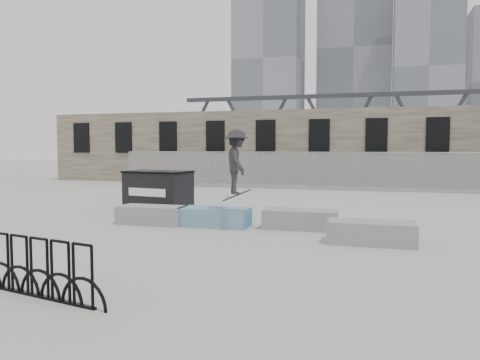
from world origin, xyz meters
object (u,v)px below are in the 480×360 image
(planter_center_left, at_px, (214,216))
(skateboarder, at_px, (237,162))
(planter_center_right, at_px, (300,218))
(dumpster, at_px, (158,191))
(planter_far_left, at_px, (152,214))
(planter_offset, at_px, (372,232))
(bike_rack, at_px, (29,267))

(planter_center_left, relative_size, skateboarder, 1.02)
(planter_center_right, distance_m, dumpster, 5.65)
(planter_far_left, height_order, skateboarder, skateboarder)
(planter_center_left, height_order, dumpster, dumpster)
(dumpster, distance_m, skateboarder, 4.65)
(planter_offset, height_order, dumpster, dumpster)
(planter_far_left, distance_m, planter_center_left, 1.90)
(planter_far_left, height_order, planter_center_left, same)
(planter_far_left, relative_size, planter_center_left, 1.00)
(planter_center_right, distance_m, skateboarder, 2.37)
(planter_center_left, bearing_deg, planter_offset, -16.40)
(planter_center_right, relative_size, dumpster, 0.84)
(planter_offset, bearing_deg, planter_center_left, 163.60)
(planter_far_left, relative_size, planter_center_right, 1.00)
(skateboarder, bearing_deg, dumpster, 25.24)
(planter_center_left, height_order, planter_center_right, same)
(planter_far_left, distance_m, planter_offset, 6.35)
(planter_center_right, bearing_deg, skateboarder, -156.86)
(planter_far_left, xyz_separation_m, bike_rack, (1.30, -6.61, 0.15))
(bike_rack, height_order, skateboarder, skateboarder)
(planter_far_left, bearing_deg, skateboarder, -6.40)
(planter_far_left, xyz_separation_m, dumpster, (-0.96, 2.35, 0.44))
(planter_far_left, bearing_deg, planter_center_right, 5.23)
(planter_far_left, height_order, planter_offset, same)
(planter_far_left, relative_size, skateboarder, 1.02)
(planter_center_left, relative_size, bike_rack, 0.65)
(skateboarder, bearing_deg, planter_far_left, 54.79)
(planter_far_left, bearing_deg, bike_rack, -78.90)
(planter_far_left, height_order, planter_center_right, same)
(planter_center_right, bearing_deg, planter_offset, -39.06)
(planter_far_left, xyz_separation_m, planter_offset, (6.25, -1.17, 0.00))
(bike_rack, bearing_deg, planter_offset, 47.73)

